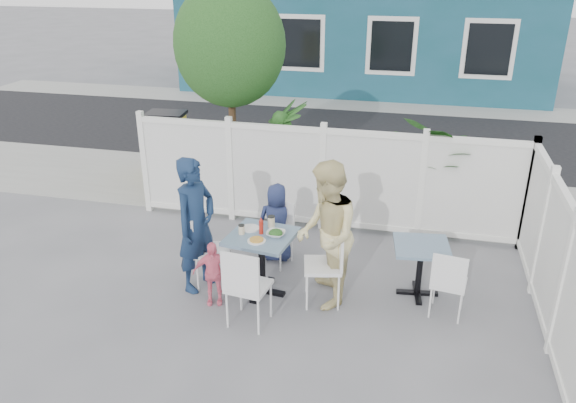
% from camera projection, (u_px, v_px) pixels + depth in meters
% --- Properties ---
extents(ground, '(80.00, 80.00, 0.00)m').
position_uv_depth(ground, '(277.00, 314.00, 6.62)').
color(ground, slate).
extents(near_sidewalk, '(24.00, 2.60, 0.01)m').
position_uv_depth(near_sidewalk, '(330.00, 193.00, 10.01)').
color(near_sidewalk, gray).
rests_on(near_sidewalk, ground).
extents(street, '(24.00, 5.00, 0.01)m').
position_uv_depth(street, '(355.00, 135.00, 13.31)').
color(street, black).
rests_on(street, ground).
extents(far_sidewalk, '(24.00, 1.60, 0.01)m').
position_uv_depth(far_sidewalk, '(369.00, 105.00, 16.08)').
color(far_sidewalk, gray).
rests_on(far_sidewalk, ground).
extents(fence_back, '(5.86, 0.08, 1.60)m').
position_uv_depth(fence_back, '(322.00, 181.00, 8.43)').
color(fence_back, white).
rests_on(fence_back, ground).
extents(fence_right, '(0.08, 3.66, 1.60)m').
position_uv_depth(fence_right, '(552.00, 260.00, 6.20)').
color(fence_right, white).
rests_on(fence_right, ground).
extents(tree, '(1.80, 1.62, 3.59)m').
position_uv_depth(tree, '(229.00, 45.00, 8.87)').
color(tree, '#382316').
rests_on(tree, ground).
extents(utility_cabinet, '(0.68, 0.51, 1.18)m').
position_uv_depth(utility_cabinet, '(169.00, 146.00, 10.62)').
color(utility_cabinet, yellow).
rests_on(utility_cabinet, ground).
extents(potted_shrub_a, '(1.32, 1.32, 1.78)m').
position_uv_depth(potted_shrub_a, '(283.00, 156.00, 9.17)').
color(potted_shrub_a, '#1A4016').
rests_on(potted_shrub_a, ground).
extents(potted_shrub_b, '(2.06, 2.09, 1.75)m').
position_uv_depth(potted_shrub_b, '(439.00, 171.00, 8.57)').
color(potted_shrub_b, '#1A4016').
rests_on(potted_shrub_b, ground).
extents(main_table, '(0.85, 0.85, 0.80)m').
position_uv_depth(main_table, '(262.00, 248.00, 6.82)').
color(main_table, slate).
rests_on(main_table, ground).
extents(spare_table, '(0.73, 0.73, 0.69)m').
position_uv_depth(spare_table, '(421.00, 256.00, 6.80)').
color(spare_table, slate).
rests_on(spare_table, ground).
extents(chair_left, '(0.50, 0.52, 0.98)m').
position_uv_depth(chair_left, '(206.00, 244.00, 7.02)').
color(chair_left, white).
rests_on(chair_left, ground).
extents(chair_right, '(0.53, 0.54, 1.01)m').
position_uv_depth(chair_right, '(330.00, 259.00, 6.64)').
color(chair_right, white).
rests_on(chair_right, ground).
extents(chair_back, '(0.48, 0.47, 0.86)m').
position_uv_depth(chair_back, '(278.00, 228.00, 7.59)').
color(chair_back, white).
rests_on(chair_back, ground).
extents(chair_near, '(0.50, 0.48, 0.98)m').
position_uv_depth(chair_near, '(245.00, 283.00, 6.18)').
color(chair_near, white).
rests_on(chair_near, ground).
extents(chair_spare, '(0.44, 0.43, 0.85)m').
position_uv_depth(chair_spare, '(449.00, 280.00, 6.37)').
color(chair_spare, white).
rests_on(chair_spare, ground).
extents(man, '(0.59, 0.73, 1.73)m').
position_uv_depth(man, '(196.00, 225.00, 6.86)').
color(man, '#162949').
rests_on(man, ground).
extents(woman, '(0.87, 1.01, 1.78)m').
position_uv_depth(woman, '(326.00, 235.00, 6.53)').
color(woman, gold).
rests_on(woman, ground).
extents(boy, '(0.57, 0.40, 1.10)m').
position_uv_depth(boy, '(277.00, 223.00, 7.63)').
color(boy, navy).
rests_on(boy, ground).
extents(toddler, '(0.51, 0.32, 0.82)m').
position_uv_depth(toddler, '(213.00, 273.00, 6.68)').
color(toddler, pink).
rests_on(toddler, ground).
extents(plate_main, '(0.22, 0.22, 0.01)m').
position_uv_depth(plate_main, '(257.00, 241.00, 6.59)').
color(plate_main, white).
rests_on(plate_main, main_table).
extents(plate_side, '(0.23, 0.23, 0.02)m').
position_uv_depth(plate_side, '(250.00, 228.00, 6.90)').
color(plate_side, white).
rests_on(plate_side, main_table).
extents(salad_bowl, '(0.23, 0.23, 0.06)m').
position_uv_depth(salad_bowl, '(276.00, 234.00, 6.71)').
color(salad_bowl, white).
rests_on(salad_bowl, main_table).
extents(coffee_cup_a, '(0.07, 0.07, 0.11)m').
position_uv_depth(coffee_cup_a, '(242.00, 230.00, 6.75)').
color(coffee_cup_a, beige).
rests_on(coffee_cup_a, main_table).
extents(coffee_cup_b, '(0.09, 0.09, 0.13)m').
position_uv_depth(coffee_cup_b, '(271.00, 222.00, 6.93)').
color(coffee_cup_b, beige).
rests_on(coffee_cup_b, main_table).
extents(ketchup_bottle, '(0.05, 0.05, 0.17)m').
position_uv_depth(ketchup_bottle, '(261.00, 227.00, 6.75)').
color(ketchup_bottle, '#A91D13').
rests_on(ketchup_bottle, main_table).
extents(salt_shaker, '(0.03, 0.03, 0.07)m').
position_uv_depth(salt_shaker, '(262.00, 224.00, 6.95)').
color(salt_shaker, white).
rests_on(salt_shaker, main_table).
extents(pepper_shaker, '(0.03, 0.03, 0.06)m').
position_uv_depth(pepper_shaker, '(262.00, 222.00, 6.99)').
color(pepper_shaker, black).
rests_on(pepper_shaker, main_table).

